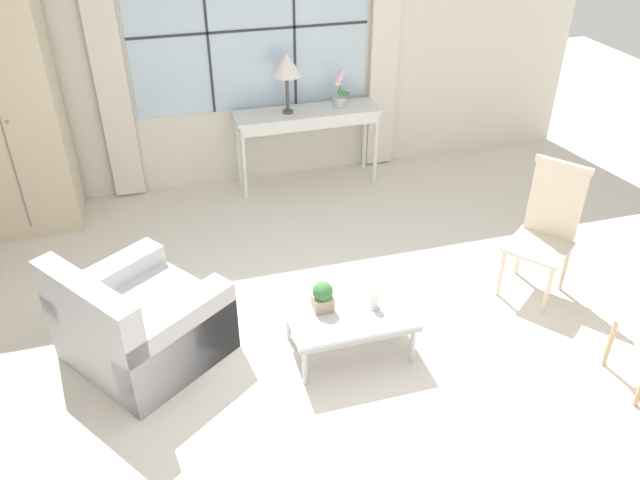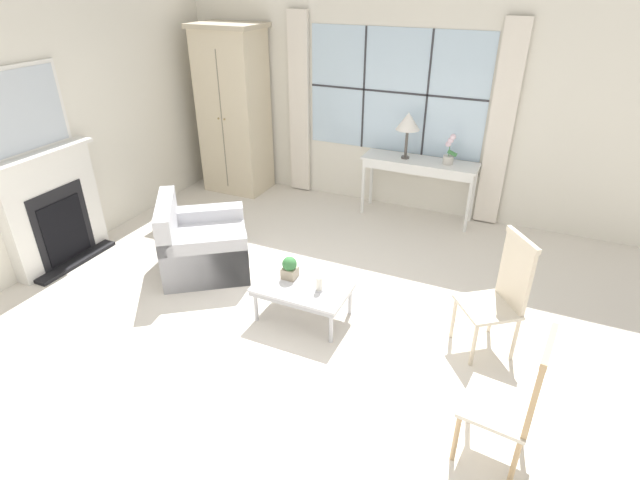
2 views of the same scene
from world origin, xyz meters
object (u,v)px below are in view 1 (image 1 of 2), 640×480
Objects in this scene: armoire at (5,105)px; potted_orchid at (340,92)px; potted_plant_small at (323,296)px; pillar_candle at (374,300)px; coffee_table at (350,315)px; console_table at (307,119)px; side_chair_wooden at (547,224)px; armchair_upholstered at (140,324)px; table_lamp at (287,66)px.

armoire reaches higher than potted_orchid.
potted_plant_small is 0.36m from pillar_candle.
coffee_table is 5.58× the size of pillar_candle.
console_table is 1.36× the size of side_chair_wooden.
armchair_upholstered is at bearing 166.95° from pillar_candle.
console_table reaches higher than potted_plant_small.
potted_plant_small is at bearing -12.83° from armchair_upholstered.
potted_plant_small is 1.42× the size of pillar_candle.
potted_orchid is 0.44× the size of coffee_table.
coffee_table is (-0.75, -2.65, -0.63)m from potted_orchid.
coffee_table is at bearing -14.02° from armchair_upholstered.
potted_orchid reaches higher than armchair_upholstered.
console_table is 2.67m from pillar_candle.
potted_orchid is at bearing 70.18° from potted_plant_small.
side_chair_wooden is (0.96, -2.34, -0.36)m from potted_orchid.
armchair_upholstered reaches higher than pillar_candle.
table_lamp is at bearing 81.59° from potted_plant_small.
table_lamp reaches higher than coffee_table.
pillar_candle is (2.50, -2.55, -0.75)m from armoire.
coffee_table is 0.24m from potted_plant_small.
armoire is at bearing 131.15° from potted_plant_small.
armoire is 3.10m from potted_orchid.
pillar_candle is at bearing -168.06° from side_chair_wooden.
table_lamp is 2.78m from pillar_candle.
table_lamp is at bearing 2.06° from armoire.
potted_orchid reaches higher than pillar_candle.
armoire is 6.08× the size of potted_orchid.
console_table reaches higher than pillar_candle.
console_table is 1.69× the size of coffee_table.
table_lamp reaches higher than potted_plant_small.
side_chair_wooden is 4.92× the size of potted_plant_small.
side_chair_wooden reaches higher than armchair_upholstered.
console_table is 0.43m from potted_orchid.
console_table is 2.67m from side_chair_wooden.
coffee_table is at bearing -47.42° from armoire.
table_lamp is at bearing 54.59° from armchair_upholstered.
potted_plant_small reaches higher than coffee_table.
table_lamp reaches higher than pillar_candle.
armoire is 1.82× the size of armchair_upholstered.
potted_orchid reaches higher than potted_plant_small.
armchair_upholstered is (-1.82, -2.28, -0.44)m from console_table.
side_chair_wooden reaches higher than coffee_table.
side_chair_wooden is (1.32, -2.32, -0.12)m from console_table.
potted_plant_small is (-0.93, -2.58, -0.48)m from potted_orchid.
side_chair_wooden is at bearing -67.58° from potted_orchid.
coffee_table is at bearing -98.64° from console_table.
potted_plant_small is at bearing -102.68° from console_table.
console_table is 2.64m from potted_plant_small.
side_chair_wooden is at bearing -60.43° from console_table.
console_table reaches higher than coffee_table.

